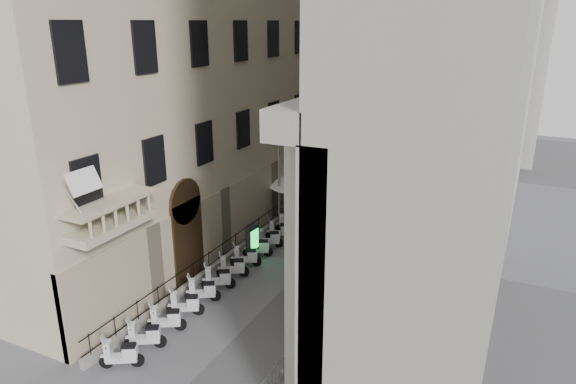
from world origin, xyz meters
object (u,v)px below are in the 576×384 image
at_px(scooter_0, 123,367).
at_px(security_tent, 299,176).
at_px(info_kiosk, 253,243).
at_px(pedestrian_b, 389,182).
at_px(street_lamp, 282,161).
at_px(pedestrian_a, 364,215).

relative_size(scooter_0, security_tent, 0.34).
distance_m(scooter_0, info_kiosk, 10.79).
relative_size(info_kiosk, pedestrian_b, 1.11).
height_order(scooter_0, security_tent, security_tent).
bearing_deg(street_lamp, security_tent, 104.14).
distance_m(security_tent, pedestrian_b, 9.16).
distance_m(street_lamp, pedestrian_b, 11.36).
bearing_deg(info_kiosk, street_lamp, 103.61).
height_order(security_tent, info_kiosk, security_tent).
height_order(street_lamp, info_kiosk, street_lamp).
xyz_separation_m(info_kiosk, pedestrian_a, (4.25, 7.61, -0.23)).
distance_m(street_lamp, info_kiosk, 6.53).
height_order(security_tent, pedestrian_b, security_tent).
bearing_deg(info_kiosk, pedestrian_a, 65.58).
xyz_separation_m(scooter_0, pedestrian_b, (3.71, 26.00, 0.93)).
height_order(security_tent, street_lamp, street_lamp).
xyz_separation_m(security_tent, info_kiosk, (0.51, -7.46, -1.92)).
xyz_separation_m(scooter_0, street_lamp, (-0.97, 16.25, 4.42)).
height_order(scooter_0, street_lamp, street_lamp).
relative_size(street_lamp, pedestrian_a, 4.59).
bearing_deg(street_lamp, pedestrian_a, 46.69).
relative_size(street_lamp, info_kiosk, 3.62).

